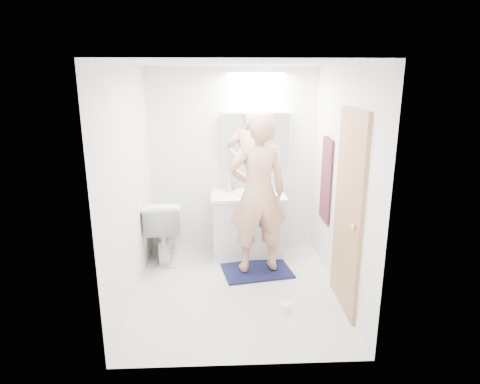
{
  "coord_description": "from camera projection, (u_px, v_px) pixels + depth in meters",
  "views": [
    {
      "loc": [
        -0.15,
        -4.13,
        2.29
      ],
      "look_at": [
        0.05,
        0.25,
        1.05
      ],
      "focal_mm": 31.01,
      "sensor_mm": 36.0,
      "label": 1
    }
  ],
  "objects": [
    {
      "name": "wall_right",
      "position": [
        341.0,
        183.0,
        4.32
      ],
      "size": [
        0.0,
        2.5,
        2.5
      ],
      "primitive_type": "plane",
      "rotation": [
        1.57,
        0.0,
        -1.57
      ],
      "color": "white",
      "rests_on": "floor"
    },
    {
      "name": "person",
      "position": [
        258.0,
        194.0,
        4.74
      ],
      "size": [
        0.75,
        0.56,
        1.87
      ],
      "primitive_type": "imported",
      "rotation": [
        0.0,
        0.0,
        3.32
      ],
      "color": "tan",
      "rests_on": "bath_rug"
    },
    {
      "name": "soap_bottle_b",
      "position": [
        231.0,
        185.0,
        5.45
      ],
      "size": [
        0.09,
        0.1,
        0.16
      ],
      "primitive_type": "imported",
      "rotation": [
        0.0,
        0.0,
        -0.45
      ],
      "color": "#5271B0",
      "rests_on": "countertop"
    },
    {
      "name": "toothbrush_cup",
      "position": [
        265.0,
        187.0,
        5.46
      ],
      "size": [
        0.11,
        0.11,
        0.09
      ],
      "primitive_type": "imported",
      "rotation": [
        0.0,
        0.0,
        -0.23
      ],
      "color": "#3F52BF",
      "rests_on": "countertop"
    },
    {
      "name": "faucet",
      "position": [
        247.0,
        184.0,
        5.5
      ],
      "size": [
        0.02,
        0.02,
        0.16
      ],
      "primitive_type": "cylinder",
      "color": "silver",
      "rests_on": "countertop"
    },
    {
      "name": "floor",
      "position": [
        237.0,
        289.0,
        4.6
      ],
      "size": [
        2.5,
        2.5,
        0.0
      ],
      "primitive_type": "plane",
      "color": "silver",
      "rests_on": "ground"
    },
    {
      "name": "toilet_paper_roll",
      "position": [
        285.0,
        308.0,
        4.13
      ],
      "size": [
        0.11,
        0.11,
        0.1
      ],
      "primitive_type": "cylinder",
      "color": "white",
      "rests_on": "floor"
    },
    {
      "name": "vanity_cabinet",
      "position": [
        248.0,
        225.0,
        5.43
      ],
      "size": [
        0.9,
        0.55,
        0.78
      ],
      "primitive_type": "cube",
      "color": "silver",
      "rests_on": "floor"
    },
    {
      "name": "countertop",
      "position": [
        248.0,
        195.0,
        5.32
      ],
      "size": [
        0.95,
        0.58,
        0.04
      ],
      "primitive_type": "cube",
      "color": "white",
      "rests_on": "vanity_cabinet"
    },
    {
      "name": "wall_front",
      "position": [
        243.0,
        228.0,
        3.07
      ],
      "size": [
        2.5,
        0.0,
        2.5
      ],
      "primitive_type": "plane",
      "rotation": [
        -1.57,
        0.0,
        0.0
      ],
      "color": "white",
      "rests_on": "floor"
    },
    {
      "name": "door",
      "position": [
        348.0,
        212.0,
        4.04
      ],
      "size": [
        0.04,
        0.8,
        2.0
      ],
      "primitive_type": "cube",
      "color": "#AA8555",
      "rests_on": "wall_right"
    },
    {
      "name": "sink_basin",
      "position": [
        248.0,
        192.0,
        5.34
      ],
      "size": [
        0.36,
        0.36,
        0.03
      ],
      "primitive_type": "cylinder",
      "color": "white",
      "rests_on": "countertop"
    },
    {
      "name": "medicine_cabinet",
      "position": [
        256.0,
        139.0,
        5.33
      ],
      "size": [
        0.88,
        0.14,
        0.7
      ],
      "primitive_type": "cube",
      "color": "white",
      "rests_on": "wall_back"
    },
    {
      "name": "mirror_panel",
      "position": [
        257.0,
        140.0,
        5.26
      ],
      "size": [
        0.84,
        0.01,
        0.66
      ],
      "primitive_type": "cube",
      "color": "silver",
      "rests_on": "medicine_cabinet"
    },
    {
      "name": "wall_left",
      "position": [
        129.0,
        186.0,
        4.22
      ],
      "size": [
        0.0,
        2.5,
        2.5
      ],
      "primitive_type": "plane",
      "rotation": [
        1.57,
        0.0,
        1.57
      ],
      "color": "white",
      "rests_on": "floor"
    },
    {
      "name": "wall_back",
      "position": [
        233.0,
        161.0,
        5.47
      ],
      "size": [
        2.5,
        0.0,
        2.5
      ],
      "primitive_type": "plane",
      "rotation": [
        1.57,
        0.0,
        0.0
      ],
      "color": "white",
      "rests_on": "floor"
    },
    {
      "name": "ceiling",
      "position": [
        236.0,
        63.0,
        3.94
      ],
      "size": [
        2.5,
        2.5,
        0.0
      ],
      "primitive_type": "plane",
      "rotation": [
        3.14,
        0.0,
        0.0
      ],
      "color": "white",
      "rests_on": "floor"
    },
    {
      "name": "towel_hook",
      "position": [
        327.0,
        136.0,
        4.73
      ],
      "size": [
        0.07,
        0.02,
        0.02
      ],
      "primitive_type": "cylinder",
      "rotation": [
        0.0,
        1.57,
        0.0
      ],
      "color": "silver",
      "rests_on": "wall_right"
    },
    {
      "name": "door_knob",
      "position": [
        353.0,
        228.0,
        3.76
      ],
      "size": [
        0.06,
        0.06,
        0.06
      ],
      "primitive_type": "sphere",
      "color": "gold",
      "rests_on": "door"
    },
    {
      "name": "soap_bottle_a",
      "position": [
        229.0,
        183.0,
        5.42
      ],
      "size": [
        0.09,
        0.09,
        0.21
      ],
      "primitive_type": "imported",
      "rotation": [
        0.0,
        0.0,
        0.16
      ],
      "color": "tan",
      "rests_on": "countertop"
    },
    {
      "name": "bath_rug",
      "position": [
        257.0,
        271.0,
        5.0
      ],
      "size": [
        0.89,
        0.68,
        0.02
      ],
      "primitive_type": "cube",
      "rotation": [
        0.0,
        0.0,
        0.18
      ],
      "color": "#121739",
      "rests_on": "floor"
    },
    {
      "name": "towel",
      "position": [
        326.0,
        180.0,
        4.88
      ],
      "size": [
        0.02,
        0.42,
        1.0
      ],
      "primitive_type": "cube",
      "color": "#14243F",
      "rests_on": "wall_right"
    },
    {
      "name": "toilet",
      "position": [
        164.0,
        229.0,
        5.26
      ],
      "size": [
        0.51,
        0.83,
        0.81
      ],
      "primitive_type": "imported",
      "rotation": [
        0.0,
        0.0,
        3.21
      ],
      "color": "white",
      "rests_on": "floor"
    }
  ]
}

